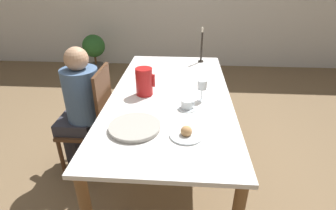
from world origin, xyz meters
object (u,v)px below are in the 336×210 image
potted_plant (94,49)px  candlestick_tall (201,48)px  chair_person_side (94,121)px  bread_plate (186,134)px  red_pitcher (144,82)px  teacup_near_person (187,105)px  wine_glass_water (202,86)px  person_seated (80,102)px  serving_tray (135,127)px

potted_plant → candlestick_tall: bearing=-42.1°
chair_person_side → bread_plate: 1.02m
red_pitcher → candlestick_tall: bearing=60.5°
teacup_near_person → wine_glass_water: bearing=51.6°
red_pitcher → chair_person_side: bearing=-175.0°
bread_plate → candlestick_tall: size_ratio=0.56×
chair_person_side → red_pitcher: red_pitcher is taller
chair_person_side → red_pitcher: size_ratio=4.34×
red_pitcher → wine_glass_water: bearing=-10.0°
wine_glass_water → teacup_near_person: 0.21m
red_pitcher → candlestick_tall: size_ratio=0.60×
teacup_near_person → bread_plate: bearing=-90.3°
wine_glass_water → potted_plant: size_ratio=0.25×
chair_person_side → potted_plant: chair_person_side is taller
bread_plate → potted_plant: bearing=117.9°
red_pitcher → wine_glass_water: (0.47, -0.08, 0.01)m
wine_glass_water → bread_plate: (-0.12, -0.51, -0.11)m
wine_glass_water → teacup_near_person: bearing=-128.4°
person_seated → bread_plate: (0.91, -0.55, 0.09)m
teacup_near_person → potted_plant: size_ratio=0.22×
wine_glass_water → person_seated: bearing=178.0°
teacup_near_person → serving_tray: (-0.34, -0.31, -0.01)m
serving_tray → candlestick_tall: size_ratio=0.90×
person_seated → red_pitcher: 0.59m
person_seated → candlestick_tall: person_seated is taller
person_seated → red_pitcher: bearing=-85.2°
bread_plate → chair_person_side: bearing=145.7°
wine_glass_water → teacup_near_person: size_ratio=1.14×
bread_plate → person_seated: bearing=148.9°
wine_glass_water → teacup_near_person: (-0.11, -0.14, -0.10)m
candlestick_tall → potted_plant: 2.50m
person_seated → wine_glass_water: size_ratio=6.80×
chair_person_side → red_pitcher: bearing=-85.0°
chair_person_side → person_seated: (-0.10, -0.01, 0.18)m
person_seated → teacup_near_person: size_ratio=7.75×
red_pitcher → potted_plant: (-1.31, 2.54, -0.46)m
chair_person_side → wine_glass_water: (0.93, -0.04, 0.38)m
red_pitcher → wine_glass_water: size_ratio=1.32×
red_pitcher → serving_tray: (0.01, -0.54, -0.10)m
teacup_near_person → bread_plate: bread_plate is taller
person_seated → wine_glass_water: bearing=-92.0°
teacup_near_person → serving_tray: bearing=-137.7°
chair_person_side → serving_tray: chair_person_side is taller
chair_person_side → teacup_near_person: bearing=-102.9°
person_seated → red_pitcher: size_ratio=5.14×
bread_plate → serving_tray: bearing=170.3°
person_seated → teacup_near_person: bearing=-101.2°
person_seated → candlestick_tall: size_ratio=3.08×
person_seated → teacup_near_person: 0.94m
candlestick_tall → teacup_near_person: bearing=-97.7°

